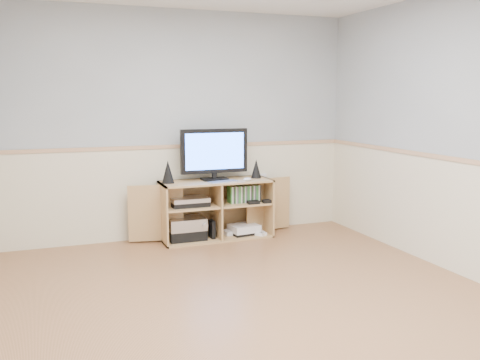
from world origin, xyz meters
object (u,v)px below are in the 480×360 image
Objects in this scene: monitor at (214,152)px; game_consoles at (243,230)px; keyboard at (223,182)px; media_cabinet at (215,208)px.

monitor is 1.66× the size of game_consoles.
monitor is 0.94m from game_consoles.
keyboard is at bearing -79.41° from monitor.
monitor is at bearing 169.08° from game_consoles.
game_consoles is (0.31, -0.06, -0.89)m from monitor.
game_consoles is (0.28, 0.13, -0.59)m from keyboard.
media_cabinet is 0.38m from keyboard.
media_cabinet is 0.62m from monitor.
monitor is 0.36m from keyboard.
media_cabinet is 0.41m from game_consoles.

